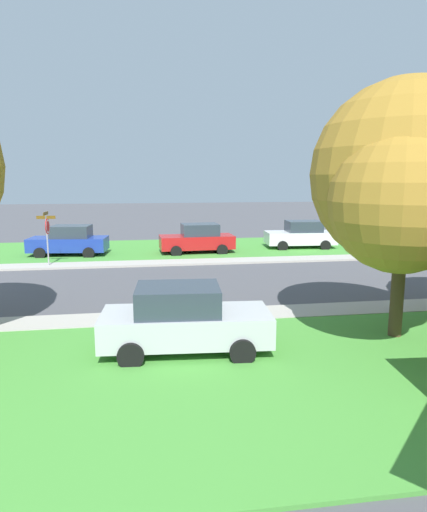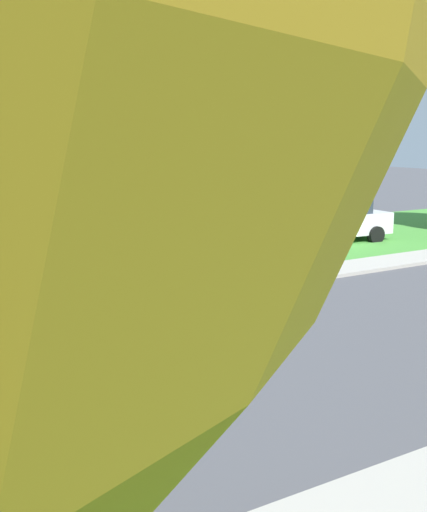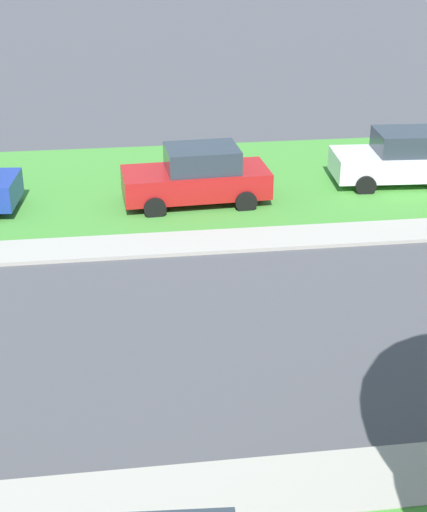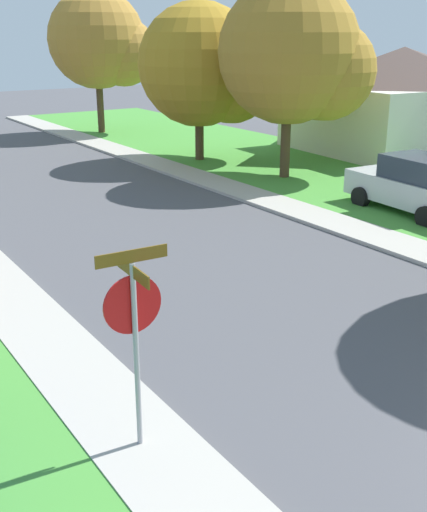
% 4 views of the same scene
% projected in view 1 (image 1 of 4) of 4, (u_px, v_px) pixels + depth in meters
% --- Properties ---
extents(sidewalk_east, '(1.40, 56.00, 0.10)m').
position_uv_depth(sidewalk_east, '(232.00, 315.00, 14.77)').
color(sidewalk_east, '#ADA89E').
rests_on(sidewalk_east, ground).
extents(lawn_east, '(8.00, 56.00, 0.08)m').
position_uv_depth(lawn_east, '(272.00, 377.00, 10.19)').
color(lawn_east, '#479338').
rests_on(lawn_east, ground).
extents(sidewalk_west, '(1.40, 56.00, 0.10)m').
position_uv_depth(sidewalk_west, '(198.00, 262.00, 23.92)').
color(sidewalk_west, '#ADA89E').
rests_on(sidewalk_west, ground).
extents(lawn_west, '(8.00, 56.00, 0.08)m').
position_uv_depth(lawn_west, '(189.00, 248.00, 28.50)').
color(lawn_west, '#479338').
rests_on(lawn_west, ground).
extents(stop_sign_far_corner, '(0.92, 0.92, 2.77)m').
position_uv_depth(stop_sign_far_corner, '(47.00, 230.00, 22.51)').
color(stop_sign_far_corner, '#9E9EA3').
rests_on(stop_sign_far_corner, ground).
extents(car_silver_across_road, '(2.26, 4.41, 1.76)m').
position_uv_depth(car_silver_across_road, '(184.00, 320.00, 11.61)').
color(car_silver_across_road, silver).
rests_on(car_silver_across_road, ground).
extents(car_white_behind_trees, '(2.24, 4.40, 1.76)m').
position_uv_depth(car_white_behind_trees, '(301.00, 235.00, 28.47)').
color(car_white_behind_trees, white).
rests_on(car_white_behind_trees, ground).
extents(car_blue_driveway_right, '(2.38, 4.47, 1.76)m').
position_uv_depth(car_blue_driveway_right, '(69.00, 241.00, 25.79)').
color(car_blue_driveway_right, '#1E389E').
rests_on(car_blue_driveway_right, ground).
extents(car_red_near_corner, '(2.21, 4.39, 1.76)m').
position_uv_depth(car_red_near_corner, '(198.00, 239.00, 26.66)').
color(car_red_near_corner, red).
rests_on(car_red_near_corner, ground).
extents(tree_across_right, '(5.41, 5.03, 7.05)m').
position_uv_depth(tree_across_right, '(405.00, 181.00, 11.73)').
color(tree_across_right, '#4C3823').
rests_on(tree_across_right, ground).
extents(tree_sidewalk_mid, '(4.73, 4.40, 6.61)m').
position_uv_depth(tree_sidewalk_mid, '(421.00, 180.00, 27.37)').
color(tree_sidewalk_mid, '#4C3823').
rests_on(tree_sidewalk_mid, ground).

